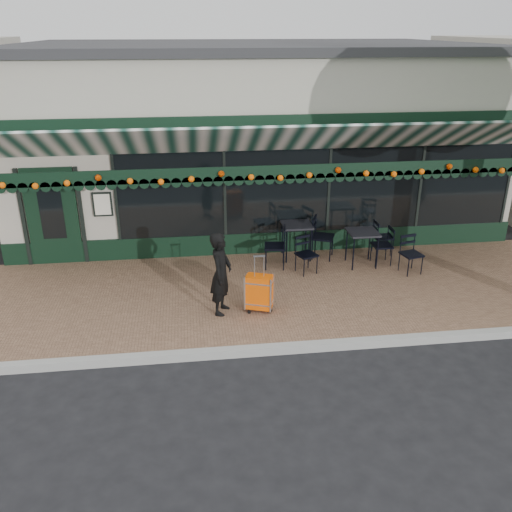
{
  "coord_description": "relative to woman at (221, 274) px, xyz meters",
  "views": [
    {
      "loc": [
        -1.79,
        -7.78,
        5.11
      ],
      "look_at": [
        -0.59,
        1.6,
        1.09
      ],
      "focal_mm": 38.0,
      "sensor_mm": 36.0,
      "label": 1
    }
  ],
  "objects": [
    {
      "name": "curb",
      "position": [
        1.29,
        -1.29,
        -0.86
      ],
      "size": [
        18.0,
        0.16,
        0.15
      ],
      "primitive_type": "cube",
      "color": "#9E9E99",
      "rests_on": "ground"
    },
    {
      "name": "chair_b_front",
      "position": [
        1.94,
        1.54,
        -0.38
      ],
      "size": [
        0.53,
        0.53,
        0.82
      ],
      "primitive_type": null,
      "rotation": [
        0.0,
        0.0,
        0.37
      ],
      "color": "black",
      "rests_on": "sidewalk"
    },
    {
      "name": "chair_b_right",
      "position": [
        2.49,
        2.31,
        -0.29
      ],
      "size": [
        0.65,
        0.65,
        0.99
      ],
      "primitive_type": null,
      "rotation": [
        0.0,
        0.0,
        1.18
      ],
      "color": "black",
      "rests_on": "sidewalk"
    },
    {
      "name": "chair_a_right",
      "position": [
        3.93,
        2.35,
        -0.38
      ],
      "size": [
        0.41,
        0.41,
        0.82
      ],
      "primitive_type": null,
      "rotation": [
        0.0,
        0.0,
        1.56
      ],
      "color": "black",
      "rests_on": "sidewalk"
    },
    {
      "name": "sidewalk",
      "position": [
        1.29,
        0.79,
        -0.86
      ],
      "size": [
        18.0,
        4.0,
        0.15
      ],
      "primitive_type": "cube",
      "color": "brown",
      "rests_on": "ground"
    },
    {
      "name": "restaurant_building",
      "position": [
        1.29,
        6.63,
        1.33
      ],
      "size": [
        12.0,
        9.6,
        4.5
      ],
      "color": "#AAA593",
      "rests_on": "ground"
    },
    {
      "name": "chair_a_left",
      "position": [
        3.72,
        1.8,
        -0.36
      ],
      "size": [
        0.44,
        0.44,
        0.86
      ],
      "primitive_type": null,
      "rotation": [
        0.0,
        0.0,
        -1.58
      ],
      "color": "black",
      "rests_on": "sidewalk"
    },
    {
      "name": "cafe_table_b",
      "position": [
        1.89,
        2.39,
        -0.05
      ],
      "size": [
        0.67,
        0.67,
        0.82
      ],
      "color": "black",
      "rests_on": "sidewalk"
    },
    {
      "name": "chair_b_left",
      "position": [
        1.31,
        1.92,
        -0.31
      ],
      "size": [
        0.55,
        0.55,
        0.96
      ],
      "primitive_type": null,
      "rotation": [
        0.0,
        0.0,
        -1.73
      ],
      "color": "black",
      "rests_on": "sidewalk"
    },
    {
      "name": "cafe_table_a",
      "position": [
        3.25,
        1.79,
        -0.07
      ],
      "size": [
        0.65,
        0.65,
        0.8
      ],
      "color": "black",
      "rests_on": "sidewalk"
    },
    {
      "name": "suitcase",
      "position": [
        0.7,
        -0.04,
        -0.41
      ],
      "size": [
        0.55,
        0.42,
        1.12
      ],
      "rotation": [
        0.0,
        0.0,
        -0.34
      ],
      "color": "#EE5507",
      "rests_on": "sidewalk"
    },
    {
      "name": "chair_a_front",
      "position": [
        4.18,
        1.24,
        -0.37
      ],
      "size": [
        0.5,
        0.5,
        0.84
      ],
      "primitive_type": null,
      "rotation": [
        0.0,
        0.0,
        0.22
      ],
      "color": "black",
      "rests_on": "sidewalk"
    },
    {
      "name": "ground",
      "position": [
        1.29,
        -1.21,
        -0.94
      ],
      "size": [
        80.0,
        80.0,
        0.0
      ],
      "primitive_type": "plane",
      "color": "black",
      "rests_on": "ground"
    },
    {
      "name": "woman",
      "position": [
        0.0,
        0.0,
        0.0
      ],
      "size": [
        0.55,
        0.67,
        1.58
      ],
      "primitive_type": "imported",
      "rotation": [
        0.0,
        0.0,
        1.21
      ],
      "color": "black",
      "rests_on": "sidewalk"
    }
  ]
}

